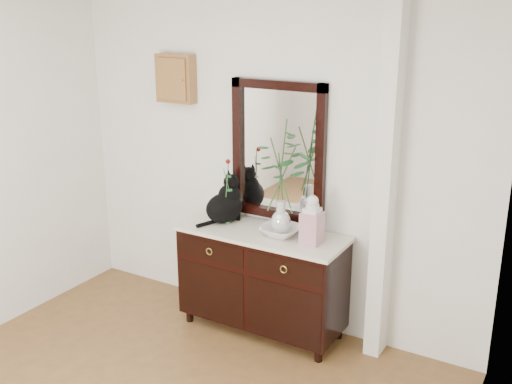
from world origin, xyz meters
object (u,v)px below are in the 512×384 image
Objects in this scene: lotus_bowl at (281,231)px; ginger_jar at (312,219)px; cat at (224,198)px; sideboard at (262,276)px.

lotus_bowl is 0.79× the size of ginger_jar.
lotus_bowl is (0.54, -0.04, -0.16)m from cat.
cat is 0.81m from ginger_jar.
cat reaches higher than sideboard.
cat is 1.03× the size of ginger_jar.
ginger_jar reaches higher than lotus_bowl.
sideboard is at bearing 13.59° from cat.
ginger_jar is at bearing -2.56° from sideboard.
ginger_jar is at bearing 15.56° from cat.
ginger_jar is (0.43, -0.02, 0.57)m from sideboard.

